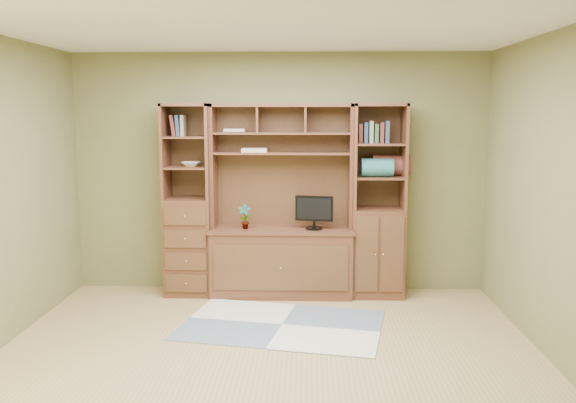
{
  "coord_description": "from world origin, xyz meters",
  "views": [
    {
      "loc": [
        0.32,
        -4.65,
        1.96
      ],
      "look_at": [
        0.12,
        1.2,
        1.1
      ],
      "focal_mm": 38.0,
      "sensor_mm": 36.0,
      "label": 1
    }
  ],
  "objects_px": {
    "center_hutch": "(282,201)",
    "right_tower": "(378,201)",
    "monitor": "(314,206)",
    "left_tower": "(189,200)"
  },
  "relations": [
    {
      "from": "center_hutch",
      "to": "right_tower",
      "type": "bearing_deg",
      "value": 2.23
    },
    {
      "from": "right_tower",
      "to": "monitor",
      "type": "height_order",
      "value": "right_tower"
    },
    {
      "from": "center_hutch",
      "to": "left_tower",
      "type": "distance_m",
      "value": 1.0
    },
    {
      "from": "monitor",
      "to": "left_tower",
      "type": "bearing_deg",
      "value": -173.06
    },
    {
      "from": "left_tower",
      "to": "monitor",
      "type": "bearing_deg",
      "value": -3.19
    },
    {
      "from": "center_hutch",
      "to": "right_tower",
      "type": "relative_size",
      "value": 1.0
    },
    {
      "from": "monitor",
      "to": "center_hutch",
      "type": "bearing_deg",
      "value": -175.64
    },
    {
      "from": "left_tower",
      "to": "monitor",
      "type": "distance_m",
      "value": 1.35
    },
    {
      "from": "center_hutch",
      "to": "monitor",
      "type": "distance_m",
      "value": 0.35
    },
    {
      "from": "right_tower",
      "to": "monitor",
      "type": "xyz_separation_m",
      "value": [
        -0.68,
        -0.07,
        -0.05
      ]
    }
  ]
}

